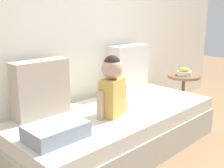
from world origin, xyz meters
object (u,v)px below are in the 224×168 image
folded_blanket (56,131)px  throw_pillow_right (129,69)px  couch (117,130)px  banana (126,105)px  throw_pillow_left (41,89)px  side_table (183,84)px  fruit_bowl (184,72)px  toddler (112,85)px

folded_blanket → throw_pillow_right: bearing=19.8°
throw_pillow_right → folded_blanket: size_ratio=1.26×
couch → banana: 0.25m
throw_pillow_left → side_table: size_ratio=0.99×
side_table → fruit_bowl: (0.00, 0.00, 0.15)m
banana → side_table: 1.20m
fruit_bowl → side_table: bearing=-176.4°
banana → side_table: side_table is taller
couch → toddler: 0.48m
throw_pillow_left → fruit_bowl: bearing=-6.8°
throw_pillow_left → folded_blanket: bearing=-110.1°
throw_pillow_left → banana: throw_pillow_left is taller
banana → folded_blanket: 0.84m
toddler → side_table: bearing=7.2°
couch → side_table: 1.33m
throw_pillow_left → folded_blanket: (-0.16, -0.45, -0.18)m
throw_pillow_left → toddler: size_ratio=0.92×
throw_pillow_left → throw_pillow_right: 1.09m
toddler → folded_blanket: bearing=-175.3°
banana → folded_blanket: bearing=-172.7°
toddler → side_table: toddler is taller
folded_blanket → fruit_bowl: size_ratio=2.20×
throw_pillow_left → toddler: bearing=-43.6°
side_table → fruit_bowl: fruit_bowl is taller
throw_pillow_left → banana: bearing=-27.4°
couch → toddler: bearing=-152.7°
couch → folded_blanket: size_ratio=4.94×
folded_blanket → side_table: folded_blanket is taller
couch → fruit_bowl: fruit_bowl is taller
couch → throw_pillow_right: (0.54, 0.34, 0.45)m
folded_blanket → fruit_bowl: bearing=6.5°
couch → folded_blanket: 0.76m
banana → side_table: size_ratio=0.36×
toddler → throw_pillow_right: bearing=31.2°
side_table → toddler: bearing=-172.8°
side_table → couch: bearing=-174.8°
throw_pillow_left → side_table: (1.86, -0.22, -0.25)m
banana → toddler: bearing=-166.5°
throw_pillow_left → folded_blanket: 0.51m
side_table → fruit_bowl: 0.15m
couch → throw_pillow_left: (-0.54, 0.34, 0.43)m
throw_pillow_right → folded_blanket: bearing=-160.2°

